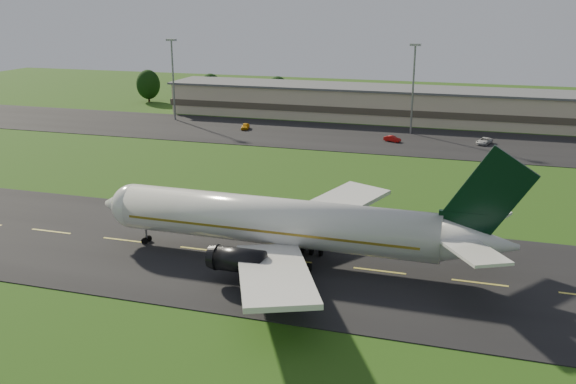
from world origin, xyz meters
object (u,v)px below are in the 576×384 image
(light_mast_centre, at_px, (414,78))
(service_vehicle_c, at_px, (484,141))
(airliner, at_px, (283,223))
(light_mast_west, at_px, (173,70))
(service_vehicle_a, at_px, (245,126))
(service_vehicle_b, at_px, (392,139))
(terminal, at_px, (425,106))

(light_mast_centre, height_order, service_vehicle_c, light_mast_centre)
(airliner, relative_size, light_mast_west, 2.52)
(airliner, xyz_separation_m, service_vehicle_c, (21.91, 73.12, -3.88))
(service_vehicle_a, bearing_deg, light_mast_centre, -1.40)
(service_vehicle_a, bearing_deg, airliner, -77.12)
(airliner, relative_size, service_vehicle_a, 12.49)
(airliner, bearing_deg, service_vehicle_b, 88.44)
(airliner, bearing_deg, light_mast_centre, 86.77)
(light_mast_centre, relative_size, service_vehicle_c, 4.15)
(service_vehicle_a, height_order, service_vehicle_c, service_vehicle_a)
(airliner, xyz_separation_m, light_mast_west, (-54.50, 80.01, 8.08))
(service_vehicle_b, relative_size, service_vehicle_c, 0.76)
(airliner, height_order, light_mast_centre, light_mast_centre)
(terminal, xyz_separation_m, light_mast_west, (-61.40, -16.18, 8.75))
(light_mast_west, height_order, service_vehicle_c, light_mast_west)
(airliner, bearing_deg, terminal, 86.60)
(terminal, bearing_deg, light_mast_centre, -94.95)
(airliner, distance_m, service_vehicle_c, 76.43)
(service_vehicle_a, relative_size, service_vehicle_c, 0.84)
(terminal, bearing_deg, service_vehicle_c, -56.95)
(terminal, height_order, service_vehicle_a, terminal)
(light_mast_centre, bearing_deg, airliner, -93.93)
(terminal, relative_size, service_vehicle_b, 38.68)
(airliner, distance_m, service_vehicle_b, 70.02)
(service_vehicle_b, bearing_deg, light_mast_centre, 4.85)
(airliner, distance_m, light_mast_centre, 80.60)
(light_mast_west, height_order, service_vehicle_a, light_mast_west)
(terminal, xyz_separation_m, service_vehicle_a, (-39.64, -22.75, -3.19))
(airliner, xyz_separation_m, service_vehicle_b, (2.75, 69.85, -3.94))
(light_mast_west, xyz_separation_m, service_vehicle_a, (21.76, -6.57, -11.94))
(airliner, xyz_separation_m, terminal, (6.90, 96.19, -0.67))
(terminal, height_order, light_mast_west, light_mast_west)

